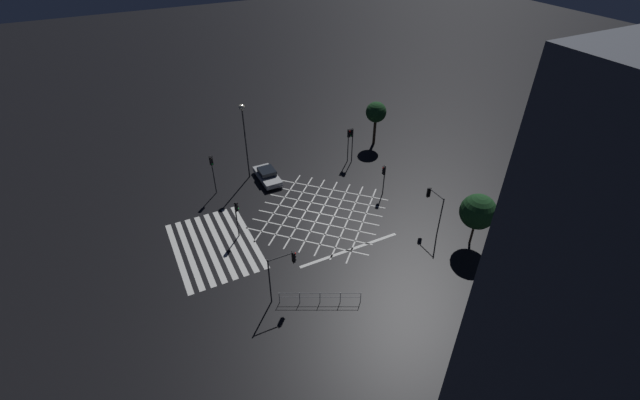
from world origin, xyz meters
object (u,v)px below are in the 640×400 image
object	(u,v)px
street_lamp_west	(526,192)
traffic_light_median_south	(237,212)
traffic_light_median_north	(384,174)
traffic_light_sw_main	(212,167)
street_lamp_east	(243,123)
traffic_light_se_cross	(283,267)
street_tree_near	(376,113)
traffic_light_nw_main	(349,139)
traffic_light_nw_cross	(352,138)
waiting_car	(267,175)
traffic_light_ne_main	(434,202)
street_tree_far	(478,212)

from	to	relation	value
street_lamp_west	traffic_light_median_south	bearing A→B (deg)	-119.73
traffic_light_median_north	traffic_light_sw_main	world-z (taller)	traffic_light_sw_main
street_lamp_east	traffic_light_sw_main	bearing A→B (deg)	-70.16
traffic_light_se_cross	street_tree_near	distance (m)	26.52
traffic_light_median_north	traffic_light_nw_main	world-z (taller)	traffic_light_nw_main
traffic_light_nw_cross	waiting_car	distance (m)	10.28
traffic_light_ne_main	traffic_light_median_north	bearing A→B (deg)	7.38
street_lamp_east	street_tree_far	size ratio (longest dim) A/B	1.67
traffic_light_sw_main	street_lamp_west	world-z (taller)	street_lamp_west
traffic_light_nw_cross	traffic_light_ne_main	xyz separation A→B (m)	(13.69, 0.48, -0.02)
traffic_light_sw_main	street_tree_near	distance (m)	20.48
street_tree_near	traffic_light_ne_main	bearing A→B (deg)	-14.75
traffic_light_nw_main	street_tree_near	xyz separation A→B (m)	(-2.35, 5.02, 1.19)
traffic_light_se_cross	street_tree_near	size ratio (longest dim) A/B	0.81
traffic_light_median_north	street_tree_far	bearing A→B (deg)	105.58
street_lamp_east	traffic_light_median_north	bearing A→B (deg)	50.23
traffic_light_ne_main	street_tree_near	distance (m)	16.89
traffic_light_median_north	street_lamp_west	xyz separation A→B (m)	(11.63, 5.63, 3.27)
waiting_car	traffic_light_se_cross	bearing A→B (deg)	-16.45
traffic_light_median_south	street_tree_near	world-z (taller)	street_tree_near
traffic_light_sw_main	street_lamp_west	size ratio (longest dim) A/B	0.52
street_lamp_west	traffic_light_nw_main	bearing A→B (deg)	-163.82
traffic_light_median_north	traffic_light_median_south	size ratio (longest dim) A/B	0.90
traffic_light_nw_main	street_lamp_west	size ratio (longest dim) A/B	0.49
street_lamp_east	waiting_car	world-z (taller)	street_lamp_east
traffic_light_ne_main	waiting_car	xyz separation A→B (m)	(-14.40, -10.45, -2.40)
traffic_light_se_cross	traffic_light_nw_main	world-z (taller)	traffic_light_se_cross
traffic_light_nw_cross	traffic_light_median_north	distance (m)	7.11
traffic_light_nw_main	street_tree_far	size ratio (longest dim) A/B	0.81
traffic_light_nw_cross	street_tree_far	bearing A→B (deg)	97.99
street_lamp_west	traffic_light_ne_main	bearing A→B (deg)	-136.45
traffic_light_nw_main	street_lamp_east	distance (m)	11.98
traffic_light_nw_cross	traffic_light_median_north	size ratio (longest dim) A/B	1.26
traffic_light_median_north	traffic_light_ne_main	distance (m)	6.70
traffic_light_median_south	street_tree_far	distance (m)	20.62
traffic_light_se_cross	street_lamp_west	distance (m)	20.39
traffic_light_median_south	waiting_car	xyz separation A→B (m)	(-7.54, 5.58, -2.09)
traffic_light_median_south	street_tree_far	world-z (taller)	street_tree_far
traffic_light_se_cross	traffic_light_median_north	bearing A→B (deg)	30.05
traffic_light_nw_main	street_tree_near	world-z (taller)	street_tree_near
traffic_light_se_cross	traffic_light_nw_main	bearing A→B (deg)	47.21
traffic_light_median_south	waiting_car	size ratio (longest dim) A/B	0.86
traffic_light_median_north	waiting_car	xyz separation A→B (m)	(-7.78, -9.59, -1.81)
traffic_light_ne_main	street_lamp_west	world-z (taller)	street_lamp_west
street_lamp_east	traffic_light_ne_main	bearing A→B (deg)	37.06
traffic_light_nw_main	street_tree_far	bearing A→B (deg)	8.70
traffic_light_sw_main	traffic_light_ne_main	xyz separation A→B (m)	(14.42, 16.08, -0.12)
traffic_light_median_north	street_tree_far	distance (m)	10.35
traffic_light_nw_cross	traffic_light_se_cross	bearing A→B (deg)	46.24
traffic_light_ne_main	street_tree_near	xyz separation A→B (m)	(-16.30, 4.29, 1.12)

